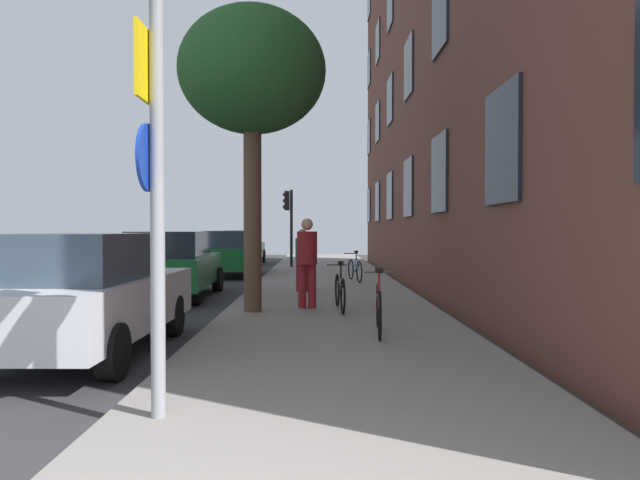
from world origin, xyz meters
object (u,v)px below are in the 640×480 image
(bicycle_2, at_px, (355,269))
(car_1, at_px, (172,264))
(sign_post, at_px, (155,175))
(car_3, at_px, (243,247))
(car_2, at_px, (230,253))
(car_0, at_px, (87,293))
(traffic_light, at_px, (289,214))
(bicycle_1, at_px, (340,291))
(bicycle_0, at_px, (379,308))
(tree_near, at_px, (252,74))
(pedestrian_0, at_px, (307,257))
(pedestrian_1, at_px, (302,256))

(bicycle_2, bearing_deg, car_1, -145.04)
(sign_post, xyz_separation_m, car_3, (-2.21, 22.97, -1.29))
(car_2, bearing_deg, sign_post, -83.70)
(bicycle_2, bearing_deg, car_0, -113.35)
(car_1, height_order, car_3, same)
(traffic_light, bearing_deg, bicycle_1, -82.86)
(sign_post, bearing_deg, car_1, 103.30)
(bicycle_0, bearing_deg, traffic_light, 97.76)
(tree_near, height_order, car_2, tree_near)
(bicycle_2, height_order, car_1, car_1)
(car_0, relative_size, car_1, 0.94)
(bicycle_2, bearing_deg, pedestrian_0, -102.78)
(sign_post, xyz_separation_m, bicycle_1, (1.79, 6.33, -1.64))
(bicycle_0, bearing_deg, car_3, 103.19)
(bicycle_0, relative_size, car_1, 0.39)
(bicycle_0, xyz_separation_m, pedestrian_1, (-1.29, 5.91, 0.51))
(tree_near, bearing_deg, bicycle_1, 4.78)
(sign_post, distance_m, pedestrian_1, 9.86)
(sign_post, relative_size, pedestrian_0, 2.02)
(car_0, xyz_separation_m, car_1, (-0.50, 6.45, 0.00))
(pedestrian_1, relative_size, car_0, 0.37)
(bicycle_1, bearing_deg, bicycle_2, 83.54)
(pedestrian_0, bearing_deg, pedestrian_1, 93.19)
(car_1, xyz_separation_m, car_3, (-0.01, 13.66, -0.00))
(tree_near, height_order, pedestrian_1, tree_near)
(sign_post, xyz_separation_m, pedestrian_1, (0.98, 9.74, -1.11))
(pedestrian_1, xyz_separation_m, car_2, (-2.73, 6.12, -0.17))
(bicycle_2, distance_m, car_3, 11.40)
(car_1, height_order, car_2, same)
(pedestrian_1, xyz_separation_m, car_0, (-2.68, -6.89, -0.17))
(traffic_light, xyz_separation_m, tree_near, (-0.06, -13.00, 2.30))
(pedestrian_0, bearing_deg, car_1, 141.48)
(bicycle_1, relative_size, car_2, 0.41)
(bicycle_2, distance_m, pedestrian_0, 6.14)
(traffic_light, height_order, bicycle_0, traffic_light)
(tree_near, bearing_deg, sign_post, -91.12)
(bicycle_2, height_order, car_0, car_0)
(traffic_light, distance_m, car_1, 10.27)
(car_1, relative_size, car_3, 1.06)
(tree_near, bearing_deg, car_1, 126.64)
(car_0, bearing_deg, pedestrian_1, 68.74)
(bicycle_0, distance_m, bicycle_1, 2.54)
(bicycle_1, height_order, car_0, car_0)
(car_2, bearing_deg, bicycle_0, -71.51)
(car_2, bearing_deg, bicycle_2, -37.54)
(car_1, bearing_deg, car_0, -85.61)
(car_0, xyz_separation_m, car_3, (-0.51, 20.11, 0.00))
(bicycle_1, height_order, pedestrian_0, pedestrian_0)
(pedestrian_0, bearing_deg, bicycle_0, -68.24)
(bicycle_0, xyz_separation_m, car_3, (-4.48, 19.13, 0.33))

